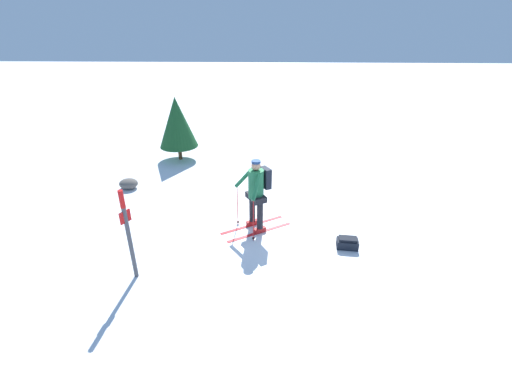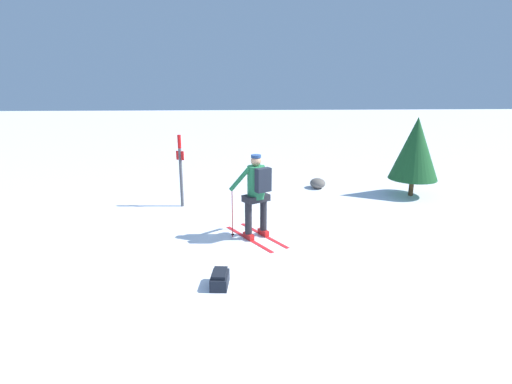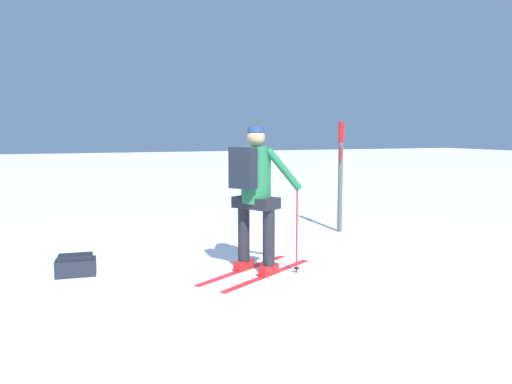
# 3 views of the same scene
# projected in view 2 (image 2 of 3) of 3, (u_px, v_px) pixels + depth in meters

# --- Properties ---
(ground_plane) EXTENTS (80.00, 80.00, 0.00)m
(ground_plane) POSITION_uv_depth(u_px,v_px,m) (282.00, 246.00, 8.33)
(ground_plane) COLOR white
(skier) EXTENTS (1.76, 1.33, 1.84)m
(skier) POSITION_uv_depth(u_px,v_px,m) (257.00, 190.00, 8.47)
(skier) COLOR red
(skier) RESTS_ON ground_plane
(dropped_backpack) EXTENTS (0.51, 0.33, 0.27)m
(dropped_backpack) POSITION_uv_depth(u_px,v_px,m) (220.00, 279.00, 6.66)
(dropped_backpack) COLOR black
(dropped_backpack) RESTS_ON ground_plane
(trail_marker) EXTENTS (0.14, 0.22, 1.96)m
(trail_marker) POSITION_uv_depth(u_px,v_px,m) (181.00, 165.00, 10.65)
(trail_marker) COLOR #4C4C51
(trail_marker) RESTS_ON ground_plane
(rock_boulder) EXTENTS (0.57, 0.49, 0.32)m
(rock_boulder) POSITION_uv_depth(u_px,v_px,m) (318.00, 183.00, 12.76)
(rock_boulder) COLOR #5B5651
(rock_boulder) RESTS_ON ground_plane
(pine_tree) EXTENTS (1.40, 1.40, 2.34)m
(pine_tree) POSITION_uv_depth(u_px,v_px,m) (415.00, 148.00, 11.59)
(pine_tree) COLOR #4C331E
(pine_tree) RESTS_ON ground_plane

